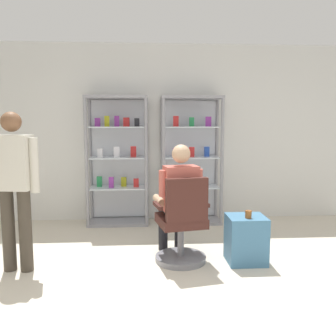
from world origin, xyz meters
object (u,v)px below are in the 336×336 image
at_px(display_cabinet_left, 118,160).
at_px(display_cabinet_right, 191,159).
at_px(seated_shopkeeper, 178,196).
at_px(tea_glass, 248,214).
at_px(storage_crate, 246,239).
at_px(standing_customer, 14,181).
at_px(office_chair, 182,228).

bearing_deg(display_cabinet_left, display_cabinet_right, 0.05).
relative_size(seated_shopkeeper, tea_glass, 16.01).
relative_size(storage_crate, standing_customer, 0.32).
height_order(display_cabinet_right, standing_customer, display_cabinet_right).
xyz_separation_m(display_cabinet_left, seated_shopkeeper, (0.77, -1.51, -0.25)).
relative_size(display_cabinet_right, storage_crate, 3.70).
bearing_deg(storage_crate, seated_shopkeeper, 166.38).
distance_m(display_cabinet_left, standing_customer, 1.98).
bearing_deg(seated_shopkeeper, tea_glass, -18.97).
bearing_deg(seated_shopkeeper, standing_customer, -171.56).
height_order(display_cabinet_left, display_cabinet_right, same).
bearing_deg(storage_crate, standing_customer, -178.28).
bearing_deg(tea_glass, seated_shopkeeper, 161.03).
bearing_deg(tea_glass, display_cabinet_right, 102.72).
distance_m(office_chair, tea_glass, 0.72).
relative_size(tea_glass, standing_customer, 0.05).
height_order(office_chair, storage_crate, office_chair).
bearing_deg(seated_shopkeeper, office_chair, -78.83).
bearing_deg(display_cabinet_right, standing_customer, -138.78).
bearing_deg(display_cabinet_right, tea_glass, -77.28).
bearing_deg(standing_customer, seated_shopkeeper, 8.44).
height_order(display_cabinet_left, office_chair, display_cabinet_left).
bearing_deg(office_chair, storage_crate, -1.35).
bearing_deg(office_chair, display_cabinet_right, 79.89).
distance_m(seated_shopkeeper, tea_glass, 0.78).
bearing_deg(display_cabinet_left, office_chair, -64.35).
xyz_separation_m(display_cabinet_right, standing_customer, (-2.01, -1.76, -0.03)).
bearing_deg(display_cabinet_right, office_chair, -100.11).
height_order(office_chair, tea_glass, office_chair).
height_order(display_cabinet_right, office_chair, display_cabinet_right).
height_order(display_cabinet_left, tea_glass, display_cabinet_left).
bearing_deg(display_cabinet_left, standing_customer, -117.33).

